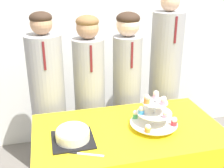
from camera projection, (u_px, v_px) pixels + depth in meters
wall_back at (95, 15)px, 2.80m from camera, size 9.00×0.06×2.70m
round_cake at (73, 133)px, 1.81m from camera, size 0.27×0.27×0.11m
cake_knife at (78, 153)px, 1.70m from camera, size 0.22×0.11×0.01m
cupcake_stand at (154, 113)px, 1.94m from camera, size 0.33×0.33×0.26m
student_0 at (49, 104)px, 2.41m from camera, size 0.29×0.30×1.47m
student_1 at (90, 100)px, 2.49m from camera, size 0.27×0.27×1.43m
student_2 at (127, 94)px, 2.56m from camera, size 0.25×0.26×1.45m
student_3 at (164, 85)px, 2.62m from camera, size 0.28×0.29×1.61m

